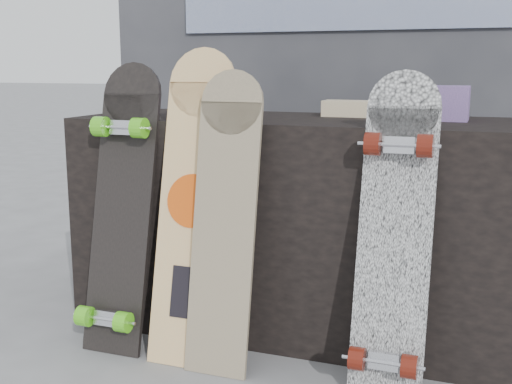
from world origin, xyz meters
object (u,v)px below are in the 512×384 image
at_px(longboard_celtic, 225,213).
at_px(longboard_cascadia, 395,230).
at_px(longboard_geisha, 193,197).
at_px(skateboard_dark, 121,203).
at_px(vendor_table, 295,223).

height_order(longboard_celtic, longboard_cascadia, same).
relative_size(longboard_geisha, skateboard_dark, 1.05).
height_order(longboard_geisha, longboard_cascadia, longboard_geisha).
relative_size(longboard_celtic, skateboard_dark, 0.98).
distance_m(vendor_table, skateboard_dark, 0.65).
xyz_separation_m(longboard_geisha, longboard_celtic, (0.13, -0.04, -0.04)).
distance_m(longboard_cascadia, skateboard_dark, 0.95).
distance_m(longboard_geisha, longboard_cascadia, 0.68).
height_order(vendor_table, longboard_geisha, longboard_geisha).
xyz_separation_m(longboard_cascadia, skateboard_dark, (-0.95, 0.00, 0.01)).
xyz_separation_m(vendor_table, longboard_geisha, (-0.25, -0.36, 0.16)).
bearing_deg(longboard_cascadia, longboard_geisha, 178.72).
xyz_separation_m(vendor_table, skateboard_dark, (-0.52, -0.37, 0.12)).
bearing_deg(skateboard_dark, longboard_cascadia, -0.09).
relative_size(vendor_table, longboard_cascadia, 1.63).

